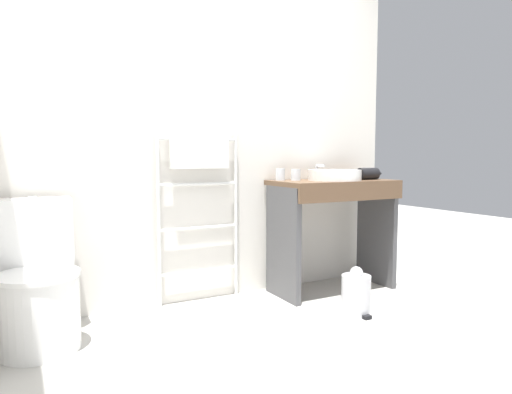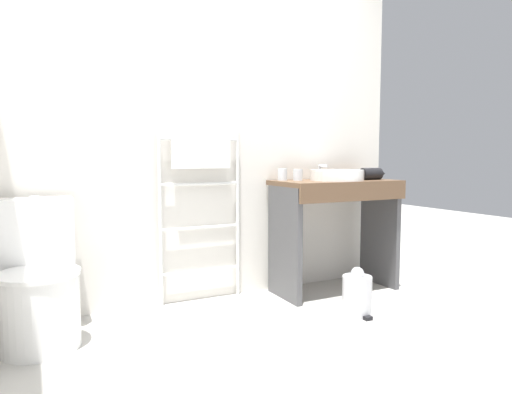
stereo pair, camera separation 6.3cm
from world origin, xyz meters
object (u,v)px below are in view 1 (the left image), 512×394
Objects in this scene: cup_near_wall at (280,174)px; trash_bin at (356,294)px; toilet at (38,287)px; cup_near_edge at (296,175)px; towel_radiator at (199,179)px; sink_basin at (335,175)px; hair_dryer at (368,174)px.

trash_bin is at bearing -75.09° from cup_near_wall.
toilet is at bearing 167.12° from trash_bin.
cup_near_edge is at bearing 98.08° from trash_bin.
toilet is at bearing -174.28° from cup_near_edge.
toilet is at bearing -171.66° from cup_near_wall.
towel_radiator is 0.71m from cup_near_edge.
cup_near_edge is at bearing -36.35° from cup_near_wall.
sink_basin is 4.42× the size of cup_near_wall.
sink_basin is 1.26× the size of trash_bin.
towel_radiator reaches higher than cup_near_edge.
sink_basin is 0.29m from cup_near_edge.
trash_bin is (0.17, -0.66, -0.74)m from cup_near_wall.
cup_near_wall is at bearing -5.05° from towel_radiator.
cup_near_edge is 0.27× the size of trash_bin.
cup_near_wall reaches higher than sink_basin.
hair_dryer reaches higher than sink_basin.
toilet is 1.20m from towel_radiator.
sink_basin is at bearing 69.05° from trash_bin.
toilet is 2.01× the size of sink_basin.
towel_radiator is at bearing 137.90° from trash_bin.
hair_dryer is at bearing 43.27° from trash_bin.
toilet is 2.54× the size of trash_bin.
sink_basin is at bearing -13.68° from towel_radiator.
cup_near_wall is (-0.36, 0.18, 0.00)m from sink_basin.
cup_near_edge is 0.95m from trash_bin.
hair_dryer is (0.67, -0.19, 0.00)m from cup_near_wall.
trash_bin is (1.81, -0.41, -0.18)m from toilet.
cup_near_edge is (0.09, -0.07, -0.00)m from cup_near_wall.
towel_radiator is 5.27× the size of hair_dryer.
trash_bin is (0.79, -0.71, -0.72)m from towel_radiator.
trash_bin is at bearing -81.92° from cup_near_edge.
towel_radiator is 13.25× the size of cup_near_wall.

